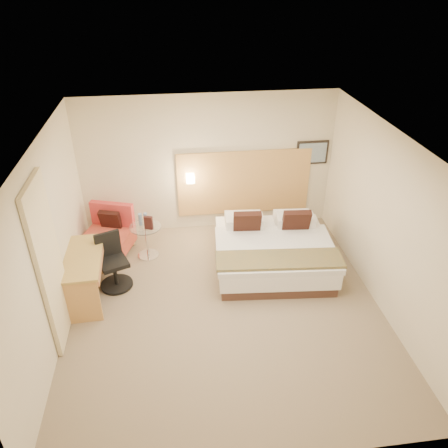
{
  "coord_description": "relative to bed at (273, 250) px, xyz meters",
  "views": [
    {
      "loc": [
        -0.68,
        -5.14,
        4.64
      ],
      "look_at": [
        0.07,
        0.68,
        1.12
      ],
      "focal_mm": 35.0,
      "sensor_mm": 36.0,
      "label": 1
    }
  ],
  "objects": [
    {
      "name": "wall_back",
      "position": [
        -0.98,
        1.5,
        1.03
      ],
      "size": [
        4.8,
        0.02,
        2.7
      ],
      "primitive_type": "cube",
      "color": "beige",
      "rests_on": "floor"
    },
    {
      "name": "ceiling",
      "position": [
        -0.98,
        -1.01,
        2.39
      ],
      "size": [
        4.8,
        5.0,
        0.02
      ],
      "primitive_type": "cube",
      "color": "white",
      "rests_on": "floor"
    },
    {
      "name": "menu_folder",
      "position": [
        -2.12,
        0.48,
        0.43
      ],
      "size": [
        0.16,
        0.1,
        0.25
      ],
      "primitive_type": "cube",
      "rotation": [
        0.0,
        0.0,
        -0.32
      ],
      "color": "black",
      "rests_on": "side_table"
    },
    {
      "name": "floor",
      "position": [
        -0.98,
        -1.01,
        -0.33
      ],
      "size": [
        4.8,
        5.0,
        0.02
      ],
      "primitive_type": "cube",
      "color": "#7F6D55",
      "rests_on": "ground"
    },
    {
      "name": "lamp_arm",
      "position": [
        -1.33,
        1.41,
        0.83
      ],
      "size": [
        0.02,
        0.12,
        0.02
      ],
      "primitive_type": "cylinder",
      "rotation": [
        1.57,
        0.0,
        0.0
      ],
      "color": "silver",
      "rests_on": "wall_back"
    },
    {
      "name": "wall_front",
      "position": [
        -0.98,
        -3.52,
        1.03
      ],
      "size": [
        4.8,
        0.02,
        2.7
      ],
      "primitive_type": "cube",
      "color": "beige",
      "rests_on": "floor"
    },
    {
      "name": "bottle_b",
      "position": [
        -2.18,
        0.65,
        0.42
      ],
      "size": [
        0.09,
        0.09,
        0.22
      ],
      "primitive_type": "cylinder",
      "rotation": [
        0.0,
        0.0,
        -0.32
      ],
      "color": "#7990BB",
      "rests_on": "side_table"
    },
    {
      "name": "wall_right",
      "position": [
        1.43,
        -1.01,
        1.03
      ],
      "size": [
        0.02,
        5.0,
        2.7
      ],
      "primitive_type": "cube",
      "color": "beige",
      "rests_on": "floor"
    },
    {
      "name": "headboard_panel",
      "position": [
        -0.28,
        1.46,
        0.63
      ],
      "size": [
        2.6,
        0.04,
        1.3
      ],
      "primitive_type": "cube",
      "color": "tan",
      "rests_on": "wall_back"
    },
    {
      "name": "desk_chair",
      "position": [
        -2.71,
        -0.21,
        0.07
      ],
      "size": [
        0.69,
        0.69,
        0.94
      ],
      "color": "black",
      "rests_on": "floor"
    },
    {
      "name": "lounge_chair",
      "position": [
        -2.88,
        0.87,
        0.03
      ],
      "size": [
        1.0,
        0.93,
        0.86
      ],
      "color": "#A28C4C",
      "rests_on": "floor"
    },
    {
      "name": "bottle_a",
      "position": [
        -2.27,
        0.64,
        0.42
      ],
      "size": [
        0.09,
        0.09,
        0.22
      ],
      "primitive_type": "cylinder",
      "rotation": [
        0.0,
        0.0,
        -0.32
      ],
      "color": "#7996BB",
      "rests_on": "side_table"
    },
    {
      "name": "desk",
      "position": [
        -3.09,
        -0.47,
        0.3
      ],
      "size": [
        0.63,
        1.28,
        0.79
      ],
      "color": "#A98942",
      "rests_on": "floor"
    },
    {
      "name": "side_table",
      "position": [
        -2.19,
        0.57,
        0.03
      ],
      "size": [
        0.71,
        0.71,
        0.62
      ],
      "color": "silver",
      "rests_on": "floor"
    },
    {
      "name": "curtain",
      "position": [
        -3.34,
        -1.26,
        0.9
      ],
      "size": [
        0.06,
        0.9,
        2.42
      ],
      "primitive_type": "cube",
      "color": "beige",
      "rests_on": "wall_left"
    },
    {
      "name": "bed",
      "position": [
        0.0,
        0.0,
        0.0
      ],
      "size": [
        2.12,
        2.08,
        0.97
      ],
      "color": "#452B22",
      "rests_on": "floor"
    },
    {
      "name": "art_canvas",
      "position": [
        1.04,
        1.45,
        1.18
      ],
      "size": [
        0.54,
        0.01,
        0.39
      ],
      "primitive_type": "cube",
      "color": "gray",
      "rests_on": "wall_back"
    },
    {
      "name": "wall_left",
      "position": [
        -3.39,
        -1.01,
        1.03
      ],
      "size": [
        0.02,
        5.0,
        2.7
      ],
      "primitive_type": "cube",
      "color": "beige",
      "rests_on": "floor"
    },
    {
      "name": "art_frame",
      "position": [
        1.04,
        1.47,
        1.18
      ],
      "size": [
        0.62,
        0.03,
        0.47
      ],
      "primitive_type": "cube",
      "color": "black",
      "rests_on": "wall_back"
    },
    {
      "name": "lamp_shade",
      "position": [
        -1.33,
        1.35,
        0.83
      ],
      "size": [
        0.15,
        0.15,
        0.15
      ],
      "primitive_type": "cube",
      "color": "#FFEDC6",
      "rests_on": "wall_back"
    }
  ]
}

